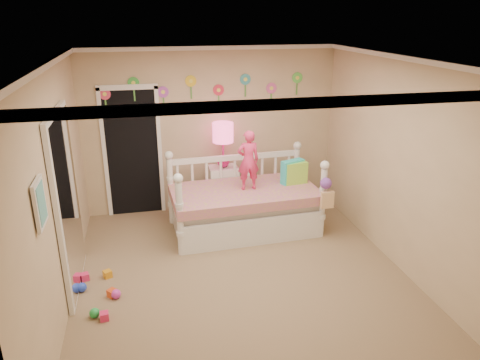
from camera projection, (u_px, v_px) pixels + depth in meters
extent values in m
cube|color=#7F684C|center=(243.00, 277.00, 5.58)|extent=(4.00, 4.50, 0.01)
cube|color=white|center=(243.00, 60.00, 4.67)|extent=(4.00, 4.50, 0.01)
cube|color=tan|center=(212.00, 131.00, 7.18)|extent=(4.00, 0.01, 2.60)
cube|color=tan|center=(57.00, 192.00, 4.72)|extent=(0.01, 4.50, 2.60)
cube|color=tan|center=(402.00, 166.00, 5.53)|extent=(0.01, 4.50, 2.60)
cube|color=#27C6BB|center=(292.00, 172.00, 6.76)|extent=(0.38, 0.24, 0.36)
cube|color=#9DE545|center=(296.00, 173.00, 6.74)|extent=(0.36, 0.18, 0.33)
imported|color=#F43770|center=(248.00, 160.00, 6.43)|extent=(0.32, 0.21, 0.88)
cube|color=white|center=(224.00, 189.00, 7.30)|extent=(0.46, 0.35, 0.76)
sphere|color=#ED1F87|center=(223.00, 161.00, 7.13)|extent=(0.20, 0.20, 0.20)
cylinder|color=#ED1F87|center=(223.00, 149.00, 7.06)|extent=(0.03, 0.03, 0.41)
cylinder|color=#FF4C89|center=(223.00, 132.00, 6.97)|extent=(0.33, 0.33, 0.30)
cube|color=black|center=(133.00, 152.00, 7.01)|extent=(0.90, 0.04, 2.07)
cube|color=white|center=(68.00, 203.00, 5.09)|extent=(0.07, 1.30, 2.10)
cube|color=white|center=(40.00, 203.00, 3.82)|extent=(0.05, 0.34, 0.42)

